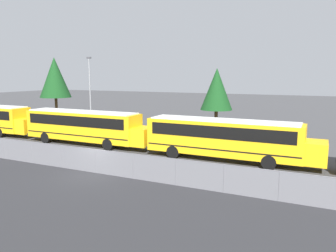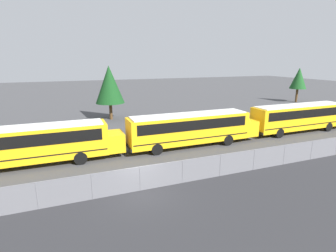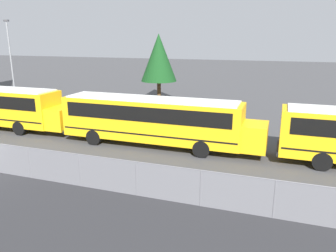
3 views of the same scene
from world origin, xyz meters
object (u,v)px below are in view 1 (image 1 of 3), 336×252
Objects in this scene: school_bus_3 at (226,137)px; light_pole at (90,90)px; school_bus_2 at (85,125)px; tree_2 at (55,78)px; tree_0 at (217,89)px.

light_pole reaches higher than school_bus_3.
tree_2 is at bearing 140.28° from school_bus_2.
school_bus_2 is 1.80× the size of tree_0.
school_bus_3 is 1.80× the size of tree_0.
tree_2 is at bearing 152.33° from light_pole.
school_bus_3 is 16.53m from tree_0.
school_bus_3 is at bearing -25.28° from tree_2.
tree_2 is (-11.88, 6.23, 1.47)m from light_pole.
tree_0 is (14.92, 6.30, 0.10)m from light_pole.
school_bus_2 is 17.69m from tree_0.
tree_2 reaches higher than school_bus_2.
tree_0 is 26.84m from tree_2.
tree_2 is at bearing -179.86° from tree_0.
school_bus_3 is 35.97m from tree_2.
school_bus_3 is (14.17, -0.20, 0.00)m from school_bus_2.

